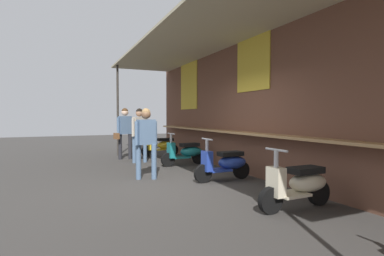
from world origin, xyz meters
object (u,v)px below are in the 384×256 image
Objects in this scene: scooter_teal at (186,152)px; scooter_cream at (300,184)px; scooter_blue at (226,163)px; shopper_browsing at (146,136)px; shopper_with_handbag at (125,128)px; shopper_passing at (140,130)px; scooter_yellow at (162,145)px.

scooter_cream is (4.55, 0.00, 0.00)m from scooter_teal.
scooter_teal is 4.55m from scooter_cream.
scooter_blue is 1.92m from shopper_browsing.
shopper_passing is (0.93, 0.29, -0.02)m from shopper_with_handbag.
shopper_browsing reaches higher than scooter_blue.
scooter_blue is at bearing 176.15° from shopper_passing.
scooter_yellow is 1.00× the size of scooter_cream.
scooter_teal is at bearing -59.75° from shopper_browsing.
scooter_cream is 0.83× the size of shopper_passing.
scooter_blue is 1.00× the size of scooter_cream.
scooter_blue is 0.81× the size of shopper_with_handbag.
shopper_passing reaches higher than scooter_blue.
shopper_with_handbag reaches higher than scooter_blue.
shopper_with_handbag is 1.06× the size of shopper_browsing.
scooter_teal is at bearing -91.55° from scooter_cream.
scooter_yellow is 1.00× the size of scooter_blue.
shopper_with_handbag reaches higher than scooter_cream.
shopper_browsing is at bearing -64.28° from scooter_cream.
scooter_teal is 1.00× the size of scooter_cream.
shopper_with_handbag is at bearing -5.01° from shopper_passing.
scooter_yellow and scooter_cream have the same top height.
scooter_teal is at bearing 19.08° from shopper_with_handbag.
shopper_with_handbag is at bearing -79.49° from scooter_cream.
scooter_blue is 3.60m from shopper_passing.
scooter_teal is at bearing 88.36° from scooter_yellow.
scooter_teal is 2.53m from shopper_with_handbag.
scooter_yellow and scooter_blue have the same top height.
scooter_teal is 2.29m from scooter_blue.
shopper_passing is at bearing 1.23° from shopper_with_handbag.
scooter_blue and scooter_cream have the same top height.
shopper_passing is (1.15, -1.11, 0.65)m from scooter_yellow.
scooter_teal is 0.81× the size of shopper_with_handbag.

